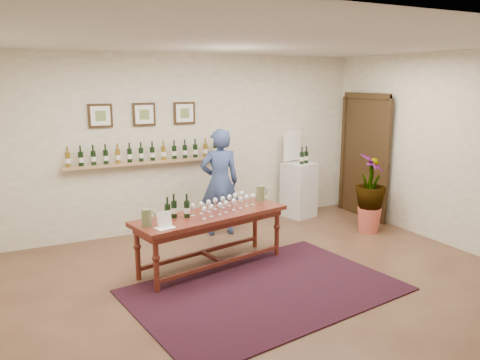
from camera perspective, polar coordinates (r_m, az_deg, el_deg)
name	(u,v)px	position (r m, az deg, el deg)	size (l,w,h in m)	color
ground	(269,280)	(5.83, 3.59, -12.12)	(6.00, 6.00, 0.00)	#4D2D22
room_shell	(323,156)	(8.14, 10.04, 2.91)	(6.00, 6.00, 6.00)	white
rug	(265,290)	(5.57, 3.13, -13.23)	(3.00, 2.00, 0.02)	#42100B
tasting_table	(211,221)	(6.02, -3.51, -5.06)	(2.14, 1.06, 0.73)	#4E1613
table_glasses	(225,204)	(6.10, -1.90, -2.93)	(1.20, 0.28, 0.17)	silver
table_bottles	(176,205)	(5.77, -7.86, -3.08)	(0.31, 0.18, 0.33)	black
pitcher_left	(147,218)	(5.52, -11.33, -4.55)	(0.13, 0.13, 0.21)	#5C6840
pitcher_right	(260,193)	(6.58, 2.51, -1.62)	(0.14, 0.14, 0.21)	#5C6840
menu_card	(164,220)	(5.45, -9.19, -4.79)	(0.21, 0.15, 0.19)	white
display_pedestal	(299,190)	(8.38, 7.19, -1.19)	(0.48, 0.48, 0.97)	silver
pedestal_bottles	(304,155)	(8.21, 7.82, 2.98)	(0.29, 0.08, 0.29)	black
info_sign	(292,146)	(8.34, 6.40, 4.19)	(0.42, 0.02, 0.58)	white
potted_plant	(370,193)	(7.69, 15.61, -1.58)	(0.81, 0.81, 1.09)	#C25440
person	(220,182)	(7.26, -2.49, -0.28)	(0.61, 0.40, 1.67)	navy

